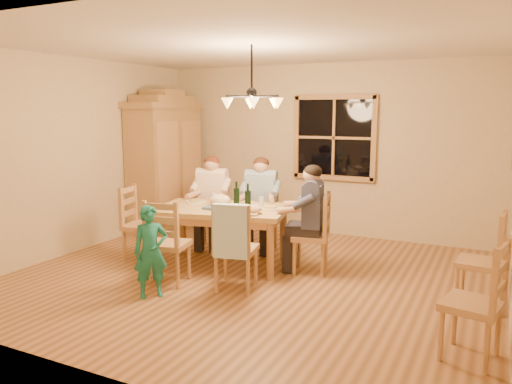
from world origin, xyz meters
The scene contains 31 objects.
floor centered at (0.00, 0.00, 0.00)m, with size 5.50×5.50×0.00m, color brown.
ceiling centered at (0.00, 0.00, 2.70)m, with size 5.50×5.00×0.02m, color white.
wall_back centered at (0.00, 2.50, 1.35)m, with size 5.50×0.02×2.70m, color beige.
wall_left centered at (-2.75, 0.00, 1.35)m, with size 0.02×5.00×2.70m, color beige.
window centered at (0.20, 2.47, 1.55)m, with size 1.30×0.06×1.30m.
chandelier centered at (0.00, 0.00, 2.08)m, with size 0.77×0.68×0.71m.
armoire centered at (-2.42, 1.60, 1.06)m, with size 0.66×1.40×2.30m.
dining_table centered at (-0.55, 0.26, 0.65)m, with size 1.80×1.31×0.76m.
chair_far_left centered at (-1.11, 0.93, 0.30)m, with size 0.52×0.50×0.99m.
chair_far_right centered at (-0.40, 1.08, 0.30)m, with size 0.52×0.50×0.99m.
chair_near_left centered at (-0.79, -0.57, 0.30)m, with size 0.52×0.50×0.99m.
chair_near_right centered at (0.01, -0.40, 0.30)m, with size 0.52×0.50×0.99m.
chair_end_left centered at (-1.66, 0.03, 0.30)m, with size 0.50×0.52×0.99m.
chair_end_right centered at (0.55, 0.50, 0.30)m, with size 0.50×0.52×0.99m.
adult_woman centered at (-1.11, 0.93, 0.84)m, with size 0.46×0.49×0.87m.
adult_plaid_man centered at (-0.40, 1.08, 0.84)m, with size 0.46×0.49×0.87m.
adult_slate_man centered at (0.55, 0.50, 0.84)m, with size 0.49×0.46×0.87m.
towel centered at (0.05, -0.59, 0.70)m, with size 0.38×0.10×0.58m, color #B7DEF8.
wine_bottle_a centered at (-0.40, 0.36, 0.93)m, with size 0.08×0.08×0.33m, color black.
wine_bottle_b centered at (-0.19, 0.26, 0.93)m, with size 0.08×0.08×0.33m, color black.
plate_woman centered at (-1.04, 0.40, 0.77)m, with size 0.26×0.26×0.02m, color white.
plate_plaid centered at (-0.34, 0.57, 0.77)m, with size 0.26×0.26×0.02m, color white.
plate_slate centered at (0.04, 0.42, 0.77)m, with size 0.26×0.26×0.02m, color white.
wine_glass_a centered at (-0.76, 0.41, 0.83)m, with size 0.06×0.06×0.14m, color silver.
wine_glass_b centered at (-0.11, 0.47, 0.83)m, with size 0.06×0.06×0.14m, color silver.
cap centered at (-0.02, 0.10, 0.82)m, with size 0.20×0.20×0.11m, color tan.
napkin centered at (-0.62, 0.09, 0.78)m, with size 0.18×0.14×0.03m, color slate.
cloth_bundle centered at (-0.62, 0.33, 0.84)m, with size 0.28×0.22×0.15m, color beige.
child centered at (-0.69, -1.02, 0.50)m, with size 0.36×0.24×0.99m, color #1B7C72.
chair_spare_front centered at (2.45, -0.98, 0.30)m, with size 0.50×0.51×0.99m.
chair_spare_back centered at (2.45, 0.24, 0.30)m, with size 0.46×0.47×0.99m.
Camera 1 is at (2.58, -5.10, 1.98)m, focal length 35.00 mm.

